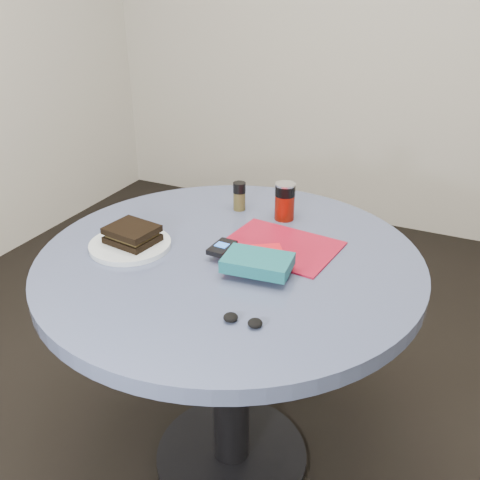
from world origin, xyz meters
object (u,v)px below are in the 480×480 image
at_px(soda_can, 285,201).
at_px(magazine, 280,246).
at_px(table, 230,307).
at_px(plate, 130,245).
at_px(mp3_player, 222,248).
at_px(headphones, 243,320).
at_px(pepper_grinder, 239,196).
at_px(sandwich, 132,234).
at_px(red_book, 253,257).
at_px(novel, 258,263).

relative_size(soda_can, magazine, 0.38).
relative_size(table, soda_can, 8.95).
bearing_deg(plate, mp3_player, 13.67).
bearing_deg(table, headphones, -58.55).
bearing_deg(pepper_grinder, magazine, -40.78).
distance_m(pepper_grinder, magazine, 0.27).
distance_m(sandwich, headphones, 0.46).
xyz_separation_m(magazine, headphones, (0.06, -0.36, 0.01)).
relative_size(soda_can, red_book, 0.70).
xyz_separation_m(table, pepper_grinder, (-0.10, 0.28, 0.21)).
xyz_separation_m(plate, mp3_player, (0.25, 0.06, 0.02)).
bearing_deg(magazine, pepper_grinder, 145.63).
xyz_separation_m(sandwich, novel, (0.36, 0.00, -0.00)).
xyz_separation_m(soda_can, mp3_player, (-0.06, -0.29, -0.03)).
relative_size(pepper_grinder, magazine, 0.30).
relative_size(plate, pepper_grinder, 2.45).
bearing_deg(novel, plate, 175.93).
xyz_separation_m(pepper_grinder, headphones, (0.26, -0.53, -0.04)).
height_order(magazine, novel, novel).
distance_m(table, novel, 0.23).
bearing_deg(pepper_grinder, plate, -114.21).
bearing_deg(magazine, mp3_player, -129.48).
xyz_separation_m(sandwich, soda_can, (0.30, 0.34, 0.02)).
height_order(table, sandwich, sandwich).
relative_size(plate, soda_can, 1.94).
xyz_separation_m(sandwich, headphones, (0.41, -0.19, -0.03)).
xyz_separation_m(plate, soda_can, (0.31, 0.35, 0.05)).
distance_m(pepper_grinder, red_book, 0.33).
bearing_deg(mp3_player, novel, -21.58).
bearing_deg(red_book, table, 144.47).
xyz_separation_m(table, mp3_player, (-0.01, -0.01, 0.19)).
relative_size(plate, magazine, 0.74).
bearing_deg(table, red_book, -2.63).
height_order(plate, magazine, plate).
distance_m(soda_can, red_book, 0.28).
height_order(red_book, novel, novel).
bearing_deg(red_book, sandwich, 158.17).
relative_size(plate, mp3_player, 2.54).
height_order(plate, soda_can, soda_can).
bearing_deg(headphones, red_book, 109.66).
distance_m(sandwich, soda_can, 0.45).
height_order(plate, sandwich, sandwich).
distance_m(magazine, novel, 0.16).
xyz_separation_m(pepper_grinder, mp3_player, (0.09, -0.29, -0.02)).
bearing_deg(table, magazine, 43.85).
bearing_deg(red_book, mp3_player, 155.28).
xyz_separation_m(plate, headphones, (0.42, -0.18, 0.00)).
relative_size(sandwich, mp3_player, 1.62).
bearing_deg(table, soda_can, 80.04).
bearing_deg(plate, soda_can, 48.34).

